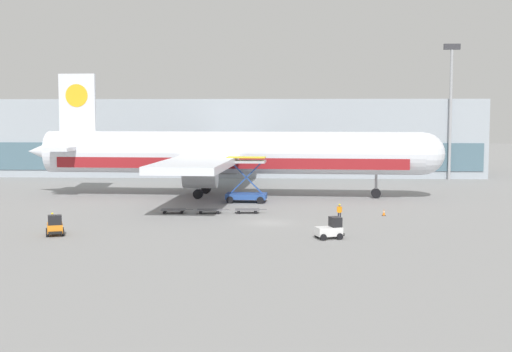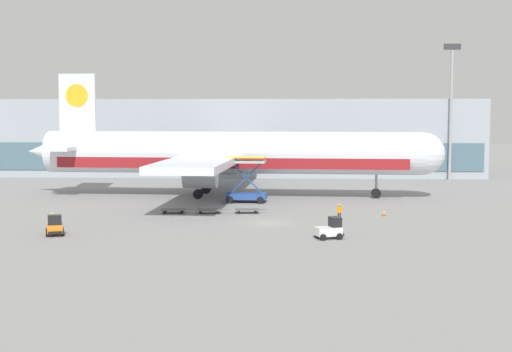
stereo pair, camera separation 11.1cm
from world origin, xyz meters
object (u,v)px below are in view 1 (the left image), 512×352
at_px(ground_crew_near, 339,211).
at_px(traffic_cone_near, 384,212).
at_px(baggage_tug_foreground, 330,229).
at_px(baggage_dolly_second, 209,210).
at_px(light_mast, 451,101).
at_px(baggage_dolly_lead, 174,210).
at_px(airplane_main, 226,154).
at_px(baggage_dolly_third, 247,210).
at_px(ground_crew_far, 52,220).
at_px(scissor_lift_loader, 246,185).
at_px(baggage_tug_mid, 55,226).

relative_size(ground_crew_near, traffic_cone_near, 2.45).
height_order(baggage_tug_foreground, baggage_dolly_second, baggage_tug_foreground).
relative_size(baggage_tug_foreground, baggage_dolly_second, 0.73).
distance_m(light_mast, baggage_dolly_second, 58.88).
distance_m(baggage_dolly_lead, baggage_dolly_second, 4.15).
bearing_deg(traffic_cone_near, airplane_main, 137.10).
height_order(airplane_main, baggage_dolly_second, airplane_main).
height_order(baggage_tug_foreground, baggage_dolly_lead, baggage_tug_foreground).
height_order(baggage_dolly_third, ground_crew_far, ground_crew_far).
bearing_deg(light_mast, baggage_dolly_second, -130.27).
relative_size(baggage_dolly_lead, ground_crew_far, 2.12).
height_order(baggage_dolly_second, ground_crew_far, ground_crew_far).
bearing_deg(baggage_dolly_second, scissor_lift_loader, 66.08).
relative_size(light_mast, ground_crew_near, 12.72).
bearing_deg(traffic_cone_near, ground_crew_near, -142.59).
distance_m(baggage_dolly_second, baggage_dolly_third, 4.37).
bearing_deg(baggage_tug_foreground, ground_crew_far, 153.86).
height_order(light_mast, baggage_dolly_lead, light_mast).
bearing_deg(scissor_lift_loader, ground_crew_far, -124.28).
height_order(baggage_dolly_third, traffic_cone_near, traffic_cone_near).
bearing_deg(ground_crew_near, airplane_main, 130.52).
height_order(baggage_dolly_second, ground_crew_near, ground_crew_near).
distance_m(baggage_dolly_lead, ground_crew_far, 16.00).
distance_m(baggage_dolly_third, ground_crew_near, 11.53).
relative_size(scissor_lift_loader, baggage_tug_foreground, 2.13).
distance_m(baggage_tug_foreground, baggage_dolly_lead, 23.39).
xyz_separation_m(baggage_tug_mid, ground_crew_far, (-1.18, 2.87, 0.17)).
xyz_separation_m(baggage_tug_foreground, ground_crew_far, (-27.05, 3.50, 0.17)).
distance_m(light_mast, airplane_main, 46.01).
height_order(baggage_tug_mid, ground_crew_far, baggage_tug_mid).
relative_size(baggage_dolly_lead, traffic_cone_near, 5.00).
height_order(baggage_dolly_lead, ground_crew_near, ground_crew_near).
bearing_deg(ground_crew_far, baggage_tug_mid, 169.11).
bearing_deg(light_mast, baggage_tug_foreground, -112.01).
distance_m(airplane_main, baggage_dolly_lead, 18.50).
bearing_deg(baggage_dolly_third, scissor_lift_loader, 88.99).
bearing_deg(traffic_cone_near, baggage_dolly_third, 175.10).
height_order(light_mast, airplane_main, light_mast).
height_order(baggage_tug_mid, baggage_dolly_lead, baggage_tug_mid).
height_order(airplane_main, baggage_dolly_lead, airplane_main).
xyz_separation_m(light_mast, ground_crew_near, (-22.57, -48.79, -12.42)).
bearing_deg(scissor_lift_loader, baggage_tug_mid, -119.28).
relative_size(airplane_main, ground_crew_far, 32.80).
distance_m(scissor_lift_loader, baggage_dolly_second, 11.36).
relative_size(airplane_main, baggage_tug_mid, 21.04).
xyz_separation_m(scissor_lift_loader, baggage_dolly_lead, (-7.81, -10.64, -1.81)).
xyz_separation_m(baggage_dolly_second, traffic_cone_near, (19.82, -0.95, -0.02)).
xyz_separation_m(airplane_main, baggage_tug_mid, (-13.43, -32.43, -4.96)).
bearing_deg(baggage_dolly_third, airplane_main, 98.19).
bearing_deg(baggage_dolly_third, baggage_dolly_second, -179.98).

